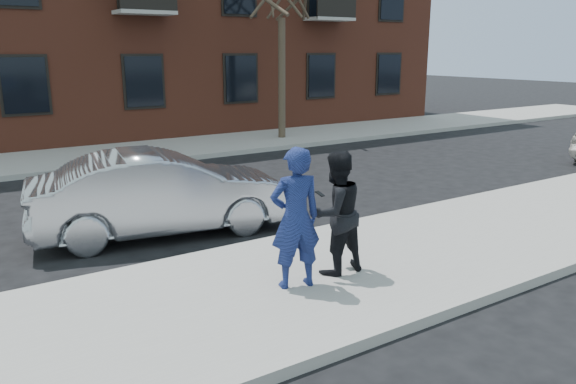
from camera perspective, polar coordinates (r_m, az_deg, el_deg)
ground at (r=9.61m, az=12.21°, el=-6.03°), size 100.00×100.00×0.00m
near_sidewalk at (r=9.42m, az=13.32°, el=-6.02°), size 50.00×3.50×0.15m
near_curb at (r=10.66m, az=6.33°, el=-3.31°), size 50.00×0.10×0.15m
far_sidewalk at (r=18.96m, az=-12.61°, el=4.21°), size 50.00×3.50×0.15m
far_curb at (r=17.31m, az=-10.48°, el=3.37°), size 50.00×0.10×0.15m
silver_sedan at (r=10.39m, az=-12.60°, el=-0.10°), size 4.83×2.38×1.52m
man_hoodie at (r=7.44m, az=0.75°, el=-2.67°), size 0.79×0.60×1.93m
man_peacoat at (r=7.97m, az=4.87°, el=-2.13°), size 0.87×0.68×1.78m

